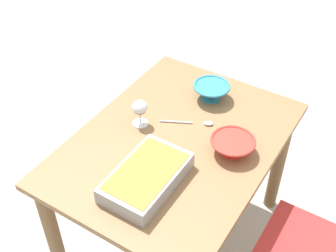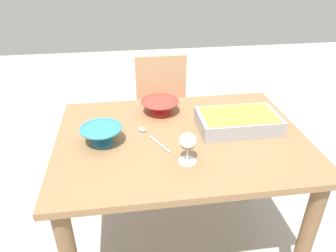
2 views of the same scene
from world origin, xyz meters
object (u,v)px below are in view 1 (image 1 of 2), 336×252
Objects in this scene: serving_spoon at (197,123)px; small_bowl at (233,145)px; wine_glass at (140,109)px; mixing_bowl at (211,91)px; dining_table at (176,161)px; casserole_dish at (146,177)px.

small_bowl is at bearing -110.72° from serving_spoon.
mixing_bowl is (0.35, -0.19, -0.04)m from wine_glass.
dining_table is 0.30m from wine_glass.
casserole_dish is at bearing -141.37° from wine_glass.
casserole_dish is 0.44m from serving_spoon.
mixing_bowl reaches higher than serving_spoon.
mixing_bowl is 0.39m from small_bowl.
wine_glass reaches higher than small_bowl.
dining_table is 3.01× the size of casserole_dish.
casserole_dish is at bearing -179.06° from serving_spoon.
small_bowl reaches higher than serving_spoon.
dining_table is 0.40m from mixing_bowl.
dining_table is at bearing 6.41° from casserole_dish.
casserole_dish is 1.63× the size of serving_spoon.
serving_spoon is (0.44, 0.01, -0.04)m from casserole_dish.
mixing_bowl is at bearing 41.57° from small_bowl.
dining_table is 5.81× the size of small_bowl.
casserole_dish reaches higher than dining_table.
wine_glass reaches higher than serving_spoon.
casserole_dish is (-0.30, -0.24, -0.05)m from wine_glass.
serving_spoon is at bearing -58.29° from wine_glass.
casserole_dish is (-0.28, -0.03, 0.18)m from dining_table.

